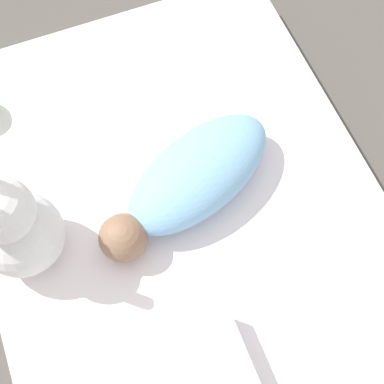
# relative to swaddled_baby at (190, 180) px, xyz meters

# --- Properties ---
(ground_plane) EXTENTS (12.00, 12.00, 0.00)m
(ground_plane) POSITION_rel_swaddled_baby_xyz_m (-0.06, 0.04, -0.21)
(ground_plane) COLOR #514C47
(bed_mattress) EXTENTS (1.36, 0.99, 0.15)m
(bed_mattress) POSITION_rel_swaddled_baby_xyz_m (-0.06, 0.04, -0.14)
(bed_mattress) COLOR white
(bed_mattress) RESTS_ON ground_plane
(swaddled_baby) EXTENTS (0.35, 0.52, 0.13)m
(swaddled_baby) POSITION_rel_swaddled_baby_xyz_m (0.00, 0.00, 0.00)
(swaddled_baby) COLOR #7FB7E5
(swaddled_baby) RESTS_ON bed_mattress
(bunny_plush) EXTENTS (0.20, 0.20, 0.37)m
(bunny_plush) POSITION_rel_swaddled_baby_xyz_m (-0.00, 0.41, 0.07)
(bunny_plush) COLOR white
(bunny_plush) RESTS_ON bed_mattress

